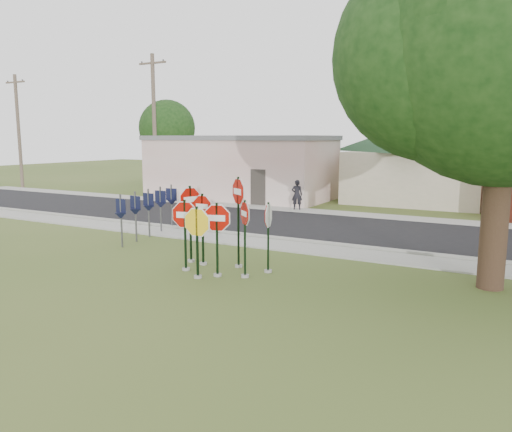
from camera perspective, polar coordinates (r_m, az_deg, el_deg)
The scene contains 21 objects.
ground at distance 14.44m, azimuth -7.44°, elevation -7.51°, with size 120.00×120.00×0.00m, color #3F541F.
sidewalk_near at distance 19.00m, azimuth 2.41°, elevation -3.34°, with size 60.00×1.60×0.06m, color gray.
road at distance 23.04m, azimuth 7.40°, elevation -1.25°, with size 60.00×7.00×0.04m, color black.
sidewalk_far at distance 27.04m, azimuth 10.75°, elevation 0.20°, with size 60.00×1.60×0.06m, color gray.
curb at distance 19.87m, azimuth 3.70°, elevation -2.68°, with size 60.00×0.20×0.14m, color gray.
stop_sign_center at distance 14.63m, azimuth -4.48°, elevation -1.54°, with size 1.08×0.33×2.32m.
stop_sign_yellow at distance 14.52m, azimuth -6.75°, elevation -1.92°, with size 1.17×0.24×2.24m.
stop_sign_left at distance 15.40m, azimuth -8.11°, elevation -1.05°, with size 1.14×0.28×2.32m.
stop_sign_right at distance 14.48m, azimuth -1.28°, elevation -1.52°, with size 0.73×0.65×2.39m.
stop_sign_back_right at distance 15.55m, azimuth -2.04°, elevation 0.99°, with size 0.95×0.67×2.99m.
stop_sign_back_left at distance 16.02m, azimuth -6.12°, elevation -0.46°, with size 1.00×0.24×2.41m.
stop_sign_far_right at distance 15.04m, azimuth 1.41°, elevation -1.46°, with size 0.24×0.98×2.26m.
stop_sign_far_left at distance 16.41m, azimuth -7.53°, elevation 0.40°, with size 0.40×1.04×2.64m.
route_sign_row at distance 20.94m, azimuth -12.17°, elevation 0.94°, with size 1.43×4.63×2.00m.
building_stucco at distance 33.91m, azimuth -1.80°, elevation 5.70°, with size 12.20×6.20×4.20m.
building_house at distance 33.72m, azimuth 18.34°, elevation 7.79°, with size 11.60×11.60×6.20m.
oak_tree at distance 14.85m, azimuth 26.87°, elevation 17.39°, with size 11.06×10.46×10.23m.
utility_pole_near at distance 34.48m, azimuth -11.54°, elevation 10.27°, with size 2.20×0.26×9.50m.
utility_pole_far at distance 44.80m, azimuth -25.50°, elevation 8.92°, with size 2.20×0.26×9.00m.
bg_tree_left at distance 45.09m, azimuth -10.12°, elevation 9.85°, with size 4.90×4.90×7.35m.
pedestrian at distance 28.13m, azimuth 4.70°, elevation 2.45°, with size 0.61×0.40×1.67m, color black.
Camera 1 is at (8.24, -11.13, 4.08)m, focal length 35.00 mm.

